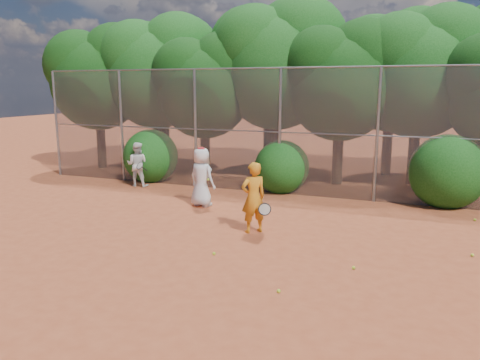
% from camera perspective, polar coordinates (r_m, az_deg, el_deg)
% --- Properties ---
extents(ground, '(80.00, 80.00, 0.00)m').
position_cam_1_polar(ground, '(9.59, 0.15, -9.67)').
color(ground, '#9D4223').
rests_on(ground, ground).
extents(fence_back, '(20.05, 0.09, 4.03)m').
position_cam_1_polar(fence_back, '(14.80, 8.17, 5.88)').
color(fence_back, gray).
rests_on(fence_back, ground).
extents(tree_0, '(4.38, 3.81, 6.00)m').
position_cam_1_polar(tree_0, '(20.72, -16.82, 12.27)').
color(tree_0, black).
rests_on(tree_0, ground).
extents(tree_1, '(4.64, 4.03, 6.35)m').
position_cam_1_polar(tree_1, '(19.73, -10.03, 13.31)').
color(tree_1, black).
rests_on(tree_1, ground).
extents(tree_2, '(3.99, 3.47, 5.47)m').
position_cam_1_polar(tree_2, '(17.91, -4.18, 11.81)').
color(tree_2, black).
rests_on(tree_2, ground).
extents(tree_3, '(4.89, 4.26, 6.70)m').
position_cam_1_polar(tree_3, '(17.98, 4.70, 14.39)').
color(tree_3, black).
rests_on(tree_3, ground).
extents(tree_4, '(4.19, 3.64, 5.73)m').
position_cam_1_polar(tree_4, '(16.80, 12.41, 12.20)').
color(tree_4, black).
rests_on(tree_4, ground).
extents(tree_5, '(4.51, 3.92, 6.17)m').
position_cam_1_polar(tree_5, '(17.40, 21.25, 12.63)').
color(tree_5, black).
rests_on(tree_5, ground).
extents(tree_9, '(4.83, 4.20, 6.62)m').
position_cam_1_polar(tree_9, '(22.22, -9.16, 13.56)').
color(tree_9, black).
rests_on(tree_9, ground).
extents(tree_10, '(5.15, 4.48, 7.06)m').
position_cam_1_polar(tree_10, '(20.38, 3.78, 14.70)').
color(tree_10, black).
rests_on(tree_10, ground).
extents(tree_11, '(4.64, 4.03, 6.35)m').
position_cam_1_polar(tree_11, '(19.04, 18.23, 13.00)').
color(tree_11, black).
rests_on(tree_11, ground).
extents(bush_0, '(2.00, 2.00, 2.00)m').
position_cam_1_polar(bush_0, '(17.49, -10.83, 3.15)').
color(bush_0, '#114712').
rests_on(bush_0, ground).
extents(bush_1, '(1.80, 1.80, 1.80)m').
position_cam_1_polar(bush_1, '(15.46, 5.12, 1.87)').
color(bush_1, '#114712').
rests_on(bush_1, ground).
extents(bush_2, '(2.20, 2.20, 2.20)m').
position_cam_1_polar(bush_2, '(14.86, 23.98, 1.32)').
color(bush_2, '#114712').
rests_on(bush_2, ground).
extents(player_yellow, '(0.88, 0.72, 1.70)m').
position_cam_1_polar(player_yellow, '(11.08, 1.65, -2.16)').
color(player_yellow, orange).
rests_on(player_yellow, ground).
extents(player_teen, '(0.95, 0.75, 1.74)m').
position_cam_1_polar(player_teen, '(13.56, -4.69, 0.37)').
color(player_teen, silver).
rests_on(player_teen, ground).
extents(player_white, '(0.91, 0.81, 1.55)m').
position_cam_1_polar(player_white, '(16.60, -12.41, 1.86)').
color(player_white, white).
rests_on(player_white, ground).
extents(ball_0, '(0.07, 0.07, 0.07)m').
position_cam_1_polar(ball_0, '(9.35, 13.68, -10.36)').
color(ball_0, '#AED126').
rests_on(ball_0, ground).
extents(ball_1, '(0.07, 0.07, 0.07)m').
position_cam_1_polar(ball_1, '(8.17, 4.74, -13.34)').
color(ball_1, '#AED126').
rests_on(ball_1, ground).
extents(ball_2, '(0.07, 0.07, 0.07)m').
position_cam_1_polar(ball_2, '(10.84, 26.46, -8.20)').
color(ball_2, '#AED126').
rests_on(ball_2, ground).
extents(ball_3, '(0.07, 0.07, 0.07)m').
position_cam_1_polar(ball_3, '(9.83, -3.19, -8.94)').
color(ball_3, '#AED126').
rests_on(ball_3, ground).
extents(ball_4, '(0.07, 0.07, 0.07)m').
position_cam_1_polar(ball_4, '(13.64, 26.71, -4.35)').
color(ball_4, '#AED126').
rests_on(ball_4, ground).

